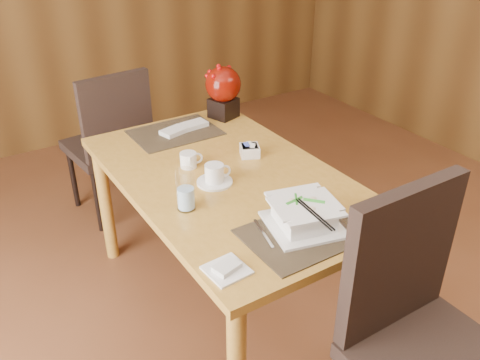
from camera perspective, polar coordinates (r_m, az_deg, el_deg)
dining_table at (r=2.37m, az=-1.28°, el=-1.45°), size 0.90×1.50×0.75m
placemat_near at (r=1.94m, az=7.21°, el=-5.95°), size 0.45×0.33×0.01m
placemat_far at (r=2.76m, az=-7.29°, el=5.32°), size 0.45×0.33×0.01m
soup_setting at (r=1.95m, az=7.19°, el=-3.95°), size 0.33×0.33×0.11m
coffee_cup at (r=2.24m, az=-2.88°, el=0.52°), size 0.16×0.16×0.09m
water_glass at (r=2.04m, az=-6.13°, el=-1.11°), size 0.10×0.10×0.18m
creamer_jug at (r=2.38m, az=-5.83°, el=2.25°), size 0.12×0.12×0.07m
sugar_caddy at (r=2.48m, az=1.09°, el=3.32°), size 0.12×0.12×0.05m
berry_decor at (r=2.89m, az=-1.90°, el=10.18°), size 0.20×0.20×0.30m
napkins_far at (r=2.78m, az=-6.12°, el=5.90°), size 0.28×0.14×0.02m
bread_plate at (r=1.75m, az=-1.51°, el=-10.08°), size 0.14×0.14×0.01m
near_chair at (r=1.87m, az=19.67°, el=-15.19°), size 0.50×0.51×1.08m
far_chair at (r=3.25m, az=-14.23°, el=4.61°), size 0.50×0.51×0.98m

